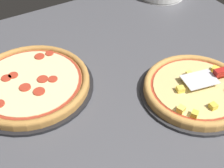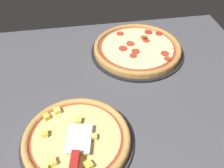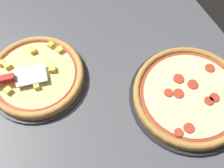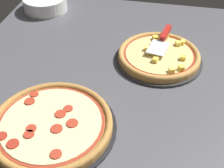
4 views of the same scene
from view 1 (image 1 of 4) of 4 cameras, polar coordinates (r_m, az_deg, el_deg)
The scene contains 6 objects.
ground_plane at distance 99.56cm, azimuth 9.63°, elevation -3.68°, with size 147.73×122.25×3.60cm, color #4C4C51.
pizza_pan_front at distance 101.88cm, azimuth 14.91°, elevation -1.60°, with size 34.73×34.73×1.00cm, color #2D2D30.
pizza_front at distance 100.55cm, azimuth 15.13°, elevation -0.79°, with size 32.64×32.64×3.82cm.
pizza_pan_back at distance 103.98cm, azimuth -14.59°, elevation -0.47°, with size 40.46×40.46×1.00cm, color black.
pizza_back at distance 102.71cm, azimuth -14.79°, elevation 0.34°, with size 38.03×38.03×2.90cm.
serving_spatula at distance 104.00cm, azimuth 19.48°, elevation 2.00°, with size 9.27×22.06×2.00cm.
Camera 1 is at (-49.96, 49.25, 68.84)cm, focal length 50.00 mm.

